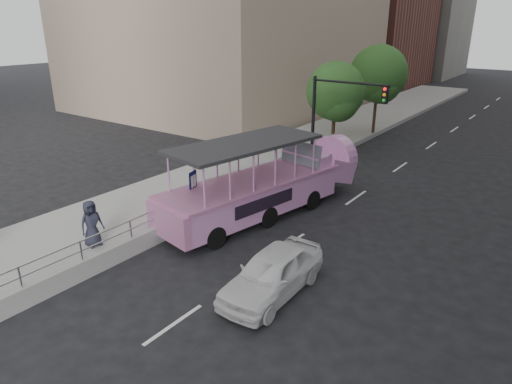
# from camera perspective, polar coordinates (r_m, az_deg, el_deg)

# --- Properties ---
(ground) EXTENTS (160.00, 160.00, 0.00)m
(ground) POSITION_cam_1_polar(r_m,az_deg,el_deg) (15.19, -7.43, -11.07)
(ground) COLOR black
(sidewalk) EXTENTS (5.50, 80.00, 0.30)m
(sidewalk) POSITION_cam_1_polar(r_m,az_deg,el_deg) (25.49, -1.49, 2.88)
(sidewalk) COLOR #A2A19C
(sidewalk) RESTS_ON ground
(kerb_wall) EXTENTS (0.24, 30.00, 0.36)m
(kerb_wall) POSITION_cam_1_polar(r_m,az_deg,el_deg) (18.18, -10.37, -3.93)
(kerb_wall) COLOR gray
(kerb_wall) RESTS_ON sidewalk
(guardrail) EXTENTS (0.07, 22.00, 0.71)m
(guardrail) POSITION_cam_1_polar(r_m,az_deg,el_deg) (17.92, -10.50, -2.00)
(guardrail) COLOR silver
(guardrail) RESTS_ON kerb_wall
(duck_boat) EXTENTS (4.25, 10.51, 3.40)m
(duck_boat) POSITION_cam_1_polar(r_m,az_deg,el_deg) (19.79, 1.65, 0.93)
(duck_boat) COLOR black
(duck_boat) RESTS_ON ground
(car) EXTENTS (1.79, 4.23, 1.43)m
(car) POSITION_cam_1_polar(r_m,az_deg,el_deg) (14.16, 2.06, -10.06)
(car) COLOR white
(car) RESTS_ON ground
(pedestrian_far) EXTENTS (0.64, 0.90, 1.72)m
(pedestrian_far) POSITION_cam_1_polar(r_m,az_deg,el_deg) (17.31, -19.88, -3.72)
(pedestrian_far) COLOR #232433
(pedestrian_far) RESTS_ON sidewalk
(parking_sign) EXTENTS (0.15, 0.54, 2.42)m
(parking_sign) POSITION_cam_1_polar(r_m,az_deg,el_deg) (18.26, -7.81, -0.02)
(parking_sign) COLOR black
(parking_sign) RESTS_ON ground
(traffic_signal) EXTENTS (4.20, 0.32, 5.20)m
(traffic_signal) POSITION_cam_1_polar(r_m,az_deg,el_deg) (24.64, 9.67, 10.00)
(traffic_signal) COLOR black
(traffic_signal) RESTS_ON ground
(street_tree_near) EXTENTS (3.52, 3.52, 5.72)m
(street_tree_near) POSITION_cam_1_polar(r_m,az_deg,el_deg) (28.32, 10.01, 12.01)
(street_tree_near) COLOR #362818
(street_tree_near) RESTS_ON ground
(street_tree_far) EXTENTS (3.97, 3.97, 6.45)m
(street_tree_far) POSITION_cam_1_polar(r_m,az_deg,el_deg) (33.62, 15.12, 13.80)
(street_tree_far) COLOR #362818
(street_tree_far) RESTS_ON ground
(midrise_stone_b) EXTENTS (16.00, 14.00, 20.00)m
(midrise_stone_b) POSITION_cam_1_polar(r_m,az_deg,el_deg) (77.40, 18.56, 21.24)
(midrise_stone_b) COLOR slate
(midrise_stone_b) RESTS_ON ground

